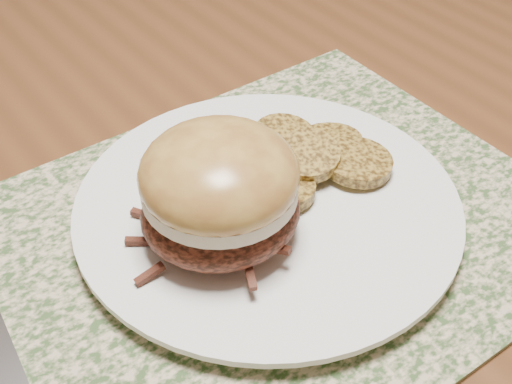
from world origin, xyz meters
TOP-DOWN VIEW (x-y plane):
  - dining_table at (0.00, 0.00)m, footprint 1.50×0.90m
  - placemat at (0.04, -0.14)m, footprint 0.45×0.33m
  - dinner_plate at (0.06, -0.13)m, footprint 0.26×0.26m
  - pork_sandwich at (0.02, -0.14)m, footprint 0.11×0.10m
  - roasted_potatoes at (0.11, -0.11)m, footprint 0.13×0.12m

SIDE VIEW (x-z plane):
  - dining_table at x=0.00m, z-range 0.30..1.05m
  - placemat at x=0.04m, z-range 0.75..0.75m
  - dinner_plate at x=0.06m, z-range 0.75..0.77m
  - roasted_potatoes at x=0.11m, z-range 0.76..0.79m
  - pork_sandwich at x=0.02m, z-range 0.77..0.85m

